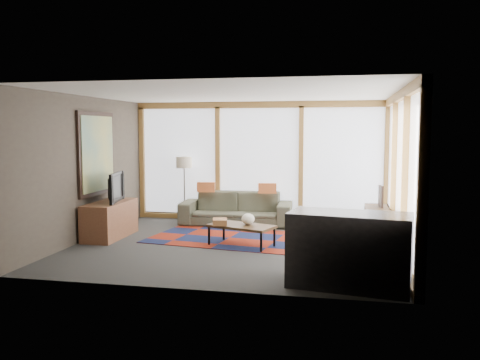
% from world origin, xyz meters
% --- Properties ---
extents(ground, '(5.50, 5.50, 0.00)m').
position_xyz_m(ground, '(0.00, 0.00, 0.00)').
color(ground, '#282826').
rests_on(ground, ground).
extents(room_envelope, '(5.52, 5.02, 2.62)m').
position_xyz_m(room_envelope, '(0.49, 0.56, 1.54)').
color(room_envelope, '#3C332C').
rests_on(room_envelope, ground).
extents(rug, '(3.07, 2.20, 0.01)m').
position_xyz_m(rug, '(-0.23, 0.56, 0.01)').
color(rug, maroon).
rests_on(rug, ground).
extents(sofa, '(2.36, 1.02, 0.68)m').
position_xyz_m(sofa, '(-0.40, 1.94, 0.34)').
color(sofa, '#36372A').
rests_on(sofa, ground).
extents(pillow_left, '(0.39, 0.18, 0.21)m').
position_xyz_m(pillow_left, '(-1.05, 1.91, 0.78)').
color(pillow_left, '#B85A2A').
rests_on(pillow_left, sofa).
extents(pillow_right, '(0.40, 0.17, 0.21)m').
position_xyz_m(pillow_right, '(0.27, 1.94, 0.78)').
color(pillow_right, '#B85A2A').
rests_on(pillow_right, sofa).
extents(floor_lamp, '(0.35, 0.35, 1.41)m').
position_xyz_m(floor_lamp, '(-1.64, 2.25, 0.70)').
color(floor_lamp, black).
rests_on(floor_lamp, ground).
extents(coffee_table, '(1.23, 0.89, 0.37)m').
position_xyz_m(coffee_table, '(0.11, -0.02, 0.18)').
color(coffee_table, '#31200E').
rests_on(coffee_table, ground).
extents(book_stack, '(0.30, 0.35, 0.10)m').
position_xyz_m(book_stack, '(-0.26, -0.07, 0.42)').
color(book_stack, brown).
rests_on(book_stack, coffee_table).
extents(vase, '(0.26, 0.26, 0.20)m').
position_xyz_m(vase, '(0.22, 0.02, 0.47)').
color(vase, silver).
rests_on(vase, coffee_table).
extents(bookshelf, '(0.43, 2.39, 0.60)m').
position_xyz_m(bookshelf, '(2.43, 0.27, 0.30)').
color(bookshelf, '#31200E').
rests_on(bookshelf, ground).
extents(bowl_a, '(0.25, 0.25, 0.11)m').
position_xyz_m(bowl_a, '(2.46, -0.29, 0.65)').
color(bowl_a, black).
rests_on(bowl_a, bookshelf).
extents(bowl_b, '(0.17, 0.17, 0.07)m').
position_xyz_m(bowl_b, '(2.44, 0.11, 0.63)').
color(bowl_b, black).
rests_on(bowl_b, bookshelf).
extents(shelf_picture, '(0.07, 0.30, 0.39)m').
position_xyz_m(shelf_picture, '(2.48, 1.01, 0.79)').
color(shelf_picture, black).
rests_on(shelf_picture, bookshelf).
extents(tv_console, '(0.55, 1.33, 0.66)m').
position_xyz_m(tv_console, '(-2.42, 0.19, 0.33)').
color(tv_console, brown).
rests_on(tv_console, ground).
extents(television, '(0.31, 0.96, 0.55)m').
position_xyz_m(television, '(-2.39, 0.22, 0.94)').
color(television, black).
rests_on(television, tv_console).
extents(bar_counter, '(1.60, 0.93, 0.95)m').
position_xyz_m(bar_counter, '(1.90, -1.99, 0.48)').
color(bar_counter, black).
rests_on(bar_counter, ground).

